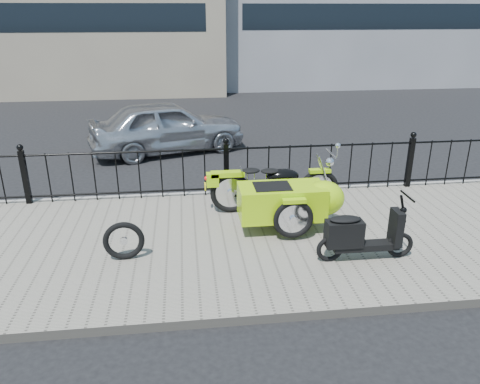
{
  "coord_description": "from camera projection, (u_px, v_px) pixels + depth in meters",
  "views": [
    {
      "loc": [
        -0.71,
        -6.71,
        3.33
      ],
      "look_at": [
        0.08,
        -0.1,
        0.71
      ],
      "focal_mm": 35.0,
      "sensor_mm": 36.0,
      "label": 1
    }
  ],
  "objects": [
    {
      "name": "ground",
      "position": [
        234.0,
        231.0,
        7.5
      ],
      "size": [
        120.0,
        120.0,
        0.0
      ],
      "primitive_type": "plane",
      "color": "black",
      "rests_on": "ground"
    },
    {
      "name": "sidewalk",
      "position": [
        238.0,
        242.0,
        7.02
      ],
      "size": [
        30.0,
        3.8,
        0.12
      ],
      "primitive_type": "cube",
      "color": "gray",
      "rests_on": "ground"
    },
    {
      "name": "curb",
      "position": [
        226.0,
        194.0,
        8.81
      ],
      "size": [
        30.0,
        0.1,
        0.12
      ],
      "primitive_type": "cube",
      "color": "gray",
      "rests_on": "ground"
    },
    {
      "name": "iron_fence",
      "position": [
        226.0,
        170.0,
        8.49
      ],
      "size": [
        14.11,
        0.11,
        1.08
      ],
      "color": "black",
      "rests_on": "sidewalk"
    },
    {
      "name": "motorcycle_sidecar",
      "position": [
        291.0,
        197.0,
        7.26
      ],
      "size": [
        2.28,
        1.48,
        0.98
      ],
      "color": "black",
      "rests_on": "sidewalk"
    },
    {
      "name": "scooter",
      "position": [
        360.0,
        236.0,
        6.29
      ],
      "size": [
        1.36,
        0.4,
        0.92
      ],
      "color": "black",
      "rests_on": "sidewalk"
    },
    {
      "name": "spare_tire",
      "position": [
        124.0,
        241.0,
        6.32
      ],
      "size": [
        0.56,
        0.12,
        0.56
      ],
      "primitive_type": "torus",
      "rotation": [
        1.57,
        0.0,
        0.08
      ],
      "color": "black",
      "rests_on": "sidewalk"
    },
    {
      "name": "sedan_car",
      "position": [
        167.0,
        126.0,
        11.41
      ],
      "size": [
        4.01,
        2.54,
        1.27
      ],
      "primitive_type": "imported",
      "rotation": [
        0.0,
        0.0,
        1.87
      ],
      "color": "#B3B5BB",
      "rests_on": "ground"
    }
  ]
}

